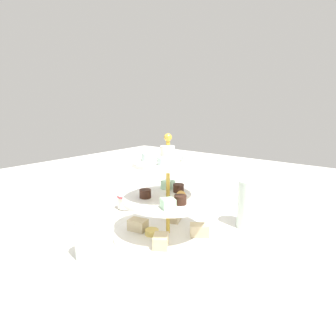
{
  "coord_description": "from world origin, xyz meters",
  "views": [
    {
      "loc": [
        0.59,
        0.47,
        0.35
      ],
      "look_at": [
        0.0,
        0.0,
        0.18
      ],
      "focal_mm": 32.69,
      "sensor_mm": 36.0,
      "label": 1
    }
  ],
  "objects_px": {
    "water_glass_short_left": "(95,208)",
    "butter_knife_left": "(234,297)",
    "water_glass_tall_right": "(249,204)",
    "water_glass_mid_back": "(88,239)",
    "teacup_with_saucer": "(126,202)",
    "butter_knife_right": "(185,202)",
    "tiered_serving_stand": "(168,207)"
  },
  "relations": [
    {
      "from": "water_glass_short_left",
      "to": "water_glass_mid_back",
      "type": "height_order",
      "value": "water_glass_mid_back"
    },
    {
      "from": "tiered_serving_stand",
      "to": "butter_knife_left",
      "type": "height_order",
      "value": "tiered_serving_stand"
    },
    {
      "from": "water_glass_tall_right",
      "to": "butter_knife_right",
      "type": "distance_m",
      "value": 0.28
    },
    {
      "from": "water_glass_tall_right",
      "to": "water_glass_short_left",
      "type": "distance_m",
      "value": 0.44
    },
    {
      "from": "water_glass_tall_right",
      "to": "water_glass_mid_back",
      "type": "height_order",
      "value": "water_glass_tall_right"
    },
    {
      "from": "water_glass_mid_back",
      "to": "water_glass_short_left",
      "type": "bearing_deg",
      "value": -132.38
    },
    {
      "from": "water_glass_tall_right",
      "to": "butter_knife_left",
      "type": "bearing_deg",
      "value": 19.95
    },
    {
      "from": "teacup_with_saucer",
      "to": "butter_knife_left",
      "type": "distance_m",
      "value": 0.53
    },
    {
      "from": "water_glass_short_left",
      "to": "butter_knife_right",
      "type": "bearing_deg",
      "value": 161.91
    },
    {
      "from": "water_glass_short_left",
      "to": "teacup_with_saucer",
      "type": "relative_size",
      "value": 0.94
    },
    {
      "from": "teacup_with_saucer",
      "to": "tiered_serving_stand",
      "type": "bearing_deg",
      "value": 72.32
    },
    {
      "from": "tiered_serving_stand",
      "to": "butter_knife_left",
      "type": "relative_size",
      "value": 1.68
    },
    {
      "from": "tiered_serving_stand",
      "to": "water_glass_tall_right",
      "type": "distance_m",
      "value": 0.24
    },
    {
      "from": "teacup_with_saucer",
      "to": "water_glass_mid_back",
      "type": "distance_m",
      "value": 0.32
    },
    {
      "from": "butter_knife_right",
      "to": "butter_knife_left",
      "type": "bearing_deg",
      "value": 111.52
    },
    {
      "from": "water_glass_short_left",
      "to": "water_glass_mid_back",
      "type": "relative_size",
      "value": 0.92
    },
    {
      "from": "water_glass_short_left",
      "to": "butter_knife_left",
      "type": "bearing_deg",
      "value": 81.41
    },
    {
      "from": "tiered_serving_stand",
      "to": "water_glass_mid_back",
      "type": "distance_m",
      "value": 0.22
    },
    {
      "from": "water_glass_tall_right",
      "to": "water_glass_mid_back",
      "type": "bearing_deg",
      "value": -28.29
    },
    {
      "from": "teacup_with_saucer",
      "to": "butter_knife_right",
      "type": "xyz_separation_m",
      "value": [
        -0.18,
        0.11,
        -0.02
      ]
    },
    {
      "from": "water_glass_tall_right",
      "to": "water_glass_mid_back",
      "type": "relative_size",
      "value": 1.47
    },
    {
      "from": "butter_knife_right",
      "to": "water_glass_tall_right",
      "type": "bearing_deg",
      "value": 142.75
    },
    {
      "from": "teacup_with_saucer",
      "to": "water_glass_mid_back",
      "type": "xyz_separation_m",
      "value": [
        0.28,
        0.17,
        0.02
      ]
    },
    {
      "from": "water_glass_mid_back",
      "to": "tiered_serving_stand",
      "type": "bearing_deg",
      "value": 160.67
    },
    {
      "from": "butter_knife_left",
      "to": "teacup_with_saucer",
      "type": "bearing_deg",
      "value": 105.05
    },
    {
      "from": "butter_knife_left",
      "to": "butter_knife_right",
      "type": "xyz_separation_m",
      "value": [
        -0.38,
        -0.38,
        0.0
      ]
    },
    {
      "from": "water_glass_short_left",
      "to": "teacup_with_saucer",
      "type": "bearing_deg",
      "value": -177.03
    },
    {
      "from": "water_glass_tall_right",
      "to": "water_glass_short_left",
      "type": "bearing_deg",
      "value": -56.48
    },
    {
      "from": "tiered_serving_stand",
      "to": "teacup_with_saucer",
      "type": "xyz_separation_m",
      "value": [
        -0.08,
        -0.24,
        -0.06
      ]
    },
    {
      "from": "teacup_with_saucer",
      "to": "water_glass_mid_back",
      "type": "relative_size",
      "value": 0.98
    },
    {
      "from": "butter_knife_left",
      "to": "butter_knife_right",
      "type": "bearing_deg",
      "value": 82.45
    },
    {
      "from": "tiered_serving_stand",
      "to": "water_glass_short_left",
      "type": "distance_m",
      "value": 0.24
    }
  ]
}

